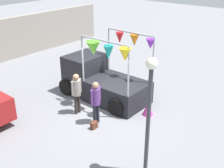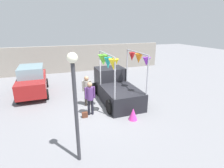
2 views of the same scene
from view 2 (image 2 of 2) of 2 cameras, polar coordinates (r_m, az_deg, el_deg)
ground_plane at (r=9.88m, az=-2.43°, el=-7.91°), size 60.00×60.00×0.00m
vendor_truck at (r=10.77m, az=0.96°, el=-0.62°), size 2.43×4.12×3.06m
parked_car at (r=12.77m, az=-24.58°, el=1.09°), size 1.88×4.00×1.88m
person_customer at (r=8.85m, az=-7.18°, el=-3.70°), size 0.53×0.34×1.75m
person_vendor at (r=9.91m, az=-8.22°, el=-1.30°), size 0.53×0.34×1.76m
handbag at (r=9.00m, az=-8.86°, el=-9.90°), size 0.28×0.16×0.28m
street_lamp at (r=5.40m, az=-12.06°, el=-3.19°), size 0.32×0.32×3.68m
brick_boundary_wall at (r=17.99m, az=-11.31°, el=8.15°), size 18.00×0.36×2.60m
folded_kite_bundle_magenta at (r=8.69m, az=6.89°, el=-9.71°), size 0.50×0.50×0.60m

